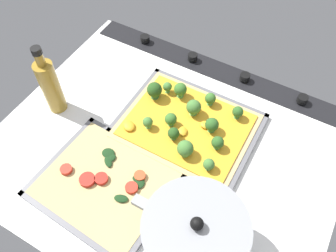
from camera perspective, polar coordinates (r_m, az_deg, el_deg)
The scene contains 8 objects.
ground_plane at distance 87.68cm, azimuth -0.44°, elevation -4.19°, with size 82.01×68.00×3.00cm, color white.
stove_control_panel at distance 103.61cm, azimuth 8.06°, elevation 9.06°, with size 78.73×7.00×2.60cm.
baking_tray_front at distance 89.54cm, azimuth 3.03°, elevation -0.31°, with size 34.19×27.60×1.30cm.
broccoli_pizza at distance 88.32cm, azimuth 3.02°, elevation 0.50°, with size 31.79×25.20×6.26cm.
baking_tray_back at distance 82.44cm, azimuth -10.09°, elevation -9.35°, with size 30.94×27.02×1.30cm.
veggie_pizza_back at distance 81.90cm, azimuth -10.09°, elevation -9.05°, with size 28.41×24.49×1.90cm.
cooking_pot at distance 69.92cm, azimuth 4.25°, elevation -17.77°, with size 26.46×19.64×15.96cm.
oil_bottle at distance 92.47cm, azimuth -18.57°, elevation 6.26°, with size 4.78×4.78×20.51cm.
Camera 1 is at (-23.21, 39.67, 73.16)cm, focal length 37.59 mm.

